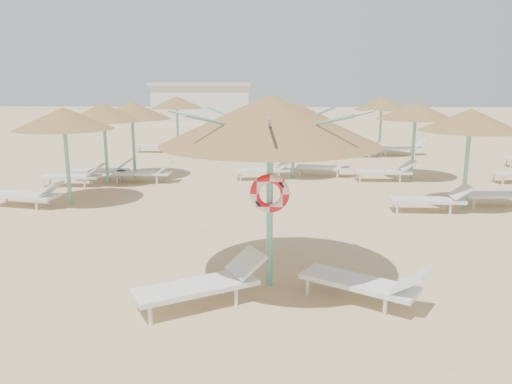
{
  "coord_description": "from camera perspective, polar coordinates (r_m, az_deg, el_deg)",
  "views": [
    {
      "loc": [
        0.05,
        -7.95,
        3.38
      ],
      "look_at": [
        -0.28,
        1.37,
        1.3
      ],
      "focal_mm": 35.0,
      "sensor_mm": 36.0,
      "label": 1
    }
  ],
  "objects": [
    {
      "name": "ground",
      "position": [
        8.64,
        1.54,
        -10.47
      ],
      "size": [
        120.0,
        120.0,
        0.0
      ],
      "primitive_type": "plane",
      "color": "tan",
      "rests_on": "ground"
    },
    {
      "name": "main_palapa",
      "position": [
        7.96,
        1.64,
        8.18
      ],
      "size": [
        3.55,
        3.55,
        3.18
      ],
      "color": "#6BBBAC",
      "rests_on": "ground"
    },
    {
      "name": "lounger_main_a",
      "position": [
        7.81,
        -5.88,
        -10.32
      ],
      "size": [
        2.07,
        1.55,
        0.74
      ],
      "rotation": [
        0.0,
        0.0,
        0.52
      ],
      "color": "white",
      "rests_on": "ground"
    },
    {
      "name": "lounger_main_b",
      "position": [
        8.01,
        12.52,
        -10.06
      ],
      "size": [
        1.97,
        1.54,
        0.71
      ],
      "rotation": [
        0.0,
        0.0,
        -0.57
      ],
      "color": "white",
      "rests_on": "ground"
    },
    {
      "name": "palapa_field",
      "position": [
        18.1,
        7.58,
        9.02
      ],
      "size": [
        20.41,
        13.53,
        2.7
      ],
      "color": "#6BBBAC",
      "rests_on": "ground"
    },
    {
      "name": "service_hut",
      "position": [
        43.41,
        -6.1,
        10.2
      ],
      "size": [
        8.4,
        4.4,
        3.25
      ],
      "color": "silver",
      "rests_on": "ground"
    }
  ]
}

